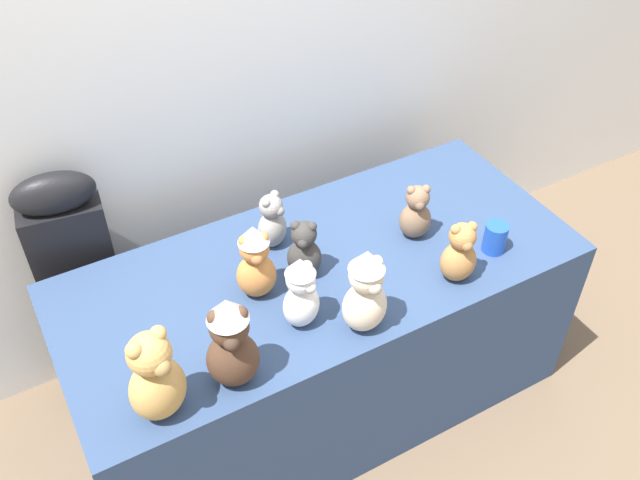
{
  "coord_description": "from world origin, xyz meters",
  "views": [
    {
      "loc": [
        -0.84,
        -1.26,
        2.39
      ],
      "look_at": [
        0.0,
        0.25,
        0.84
      ],
      "focal_mm": 39.57,
      "sensor_mm": 36.0,
      "label": 1
    }
  ],
  "objects_px": {
    "teddy_bear_mocha": "(416,213)",
    "party_cup_blue": "(495,238)",
    "display_table": "(320,336)",
    "teddy_bear_ginger": "(255,262)",
    "instrument_case": "(83,286)",
    "teddy_bear_ash": "(272,222)",
    "teddy_bear_honey": "(155,378)",
    "teddy_bear_snow": "(301,292)",
    "teddy_bear_caramel": "(460,254)",
    "teddy_bear_cocoa": "(231,343)",
    "teddy_bear_cream": "(366,291)",
    "teddy_bear_charcoal": "(304,250)"
  },
  "relations": [
    {
      "from": "teddy_bear_mocha",
      "to": "party_cup_blue",
      "type": "xyz_separation_m",
      "value": [
        0.2,
        -0.2,
        -0.05
      ]
    },
    {
      "from": "display_table",
      "to": "teddy_bear_ginger",
      "type": "distance_m",
      "value": 0.55
    },
    {
      "from": "teddy_bear_mocha",
      "to": "display_table",
      "type": "bearing_deg",
      "value": -161.1
    },
    {
      "from": "instrument_case",
      "to": "teddy_bear_mocha",
      "type": "height_order",
      "value": "instrument_case"
    },
    {
      "from": "teddy_bear_ash",
      "to": "teddy_bear_honey",
      "type": "bearing_deg",
      "value": -170.08
    },
    {
      "from": "teddy_bear_snow",
      "to": "party_cup_blue",
      "type": "bearing_deg",
      "value": -20.8
    },
    {
      "from": "teddy_bear_ginger",
      "to": "party_cup_blue",
      "type": "xyz_separation_m",
      "value": [
        0.81,
        -0.21,
        -0.08
      ]
    },
    {
      "from": "instrument_case",
      "to": "teddy_bear_ginger",
      "type": "bearing_deg",
      "value": -40.04
    },
    {
      "from": "teddy_bear_honey",
      "to": "teddy_bear_ash",
      "type": "bearing_deg",
      "value": 22.04
    },
    {
      "from": "instrument_case",
      "to": "teddy_bear_caramel",
      "type": "height_order",
      "value": "instrument_case"
    },
    {
      "from": "display_table",
      "to": "teddy_bear_ash",
      "type": "relative_size",
      "value": 8.23
    },
    {
      "from": "teddy_bear_mocha",
      "to": "party_cup_blue",
      "type": "distance_m",
      "value": 0.28
    },
    {
      "from": "teddy_bear_mocha",
      "to": "teddy_bear_honey",
      "type": "bearing_deg",
      "value": -142.8
    },
    {
      "from": "teddy_bear_cocoa",
      "to": "teddy_bear_ginger",
      "type": "bearing_deg",
      "value": 71.15
    },
    {
      "from": "teddy_bear_caramel",
      "to": "teddy_bear_cream",
      "type": "relative_size",
      "value": 0.75
    },
    {
      "from": "teddy_bear_cocoa",
      "to": "teddy_bear_charcoal",
      "type": "distance_m",
      "value": 0.48
    },
    {
      "from": "teddy_bear_cocoa",
      "to": "teddy_bear_snow",
      "type": "bearing_deg",
      "value": 37.99
    },
    {
      "from": "teddy_bear_snow",
      "to": "teddy_bear_cocoa",
      "type": "relative_size",
      "value": 0.81
    },
    {
      "from": "teddy_bear_charcoal",
      "to": "teddy_bear_cream",
      "type": "bearing_deg",
      "value": -46.6
    },
    {
      "from": "teddy_bear_caramel",
      "to": "party_cup_blue",
      "type": "xyz_separation_m",
      "value": [
        0.2,
        0.05,
        -0.05
      ]
    },
    {
      "from": "teddy_bear_caramel",
      "to": "party_cup_blue",
      "type": "relative_size",
      "value": 2.15
    },
    {
      "from": "teddy_bear_charcoal",
      "to": "teddy_bear_honey",
      "type": "bearing_deg",
      "value": -120.4
    },
    {
      "from": "instrument_case",
      "to": "teddy_bear_ash",
      "type": "xyz_separation_m",
      "value": [
        0.63,
        -0.34,
        0.3
      ]
    },
    {
      "from": "instrument_case",
      "to": "teddy_bear_caramel",
      "type": "distance_m",
      "value": 1.38
    },
    {
      "from": "teddy_bear_honey",
      "to": "teddy_bear_cocoa",
      "type": "bearing_deg",
      "value": -17.8
    },
    {
      "from": "teddy_bear_mocha",
      "to": "teddy_bear_ginger",
      "type": "height_order",
      "value": "teddy_bear_ginger"
    },
    {
      "from": "teddy_bear_caramel",
      "to": "teddy_bear_honey",
      "type": "relative_size",
      "value": 0.75
    },
    {
      "from": "teddy_bear_caramel",
      "to": "party_cup_blue",
      "type": "distance_m",
      "value": 0.21
    },
    {
      "from": "teddy_bear_charcoal",
      "to": "teddy_bear_ginger",
      "type": "xyz_separation_m",
      "value": [
        -0.18,
        -0.01,
        0.03
      ]
    },
    {
      "from": "display_table",
      "to": "teddy_bear_mocha",
      "type": "bearing_deg",
      "value": -3.66
    },
    {
      "from": "teddy_bear_charcoal",
      "to": "teddy_bear_ginger",
      "type": "bearing_deg",
      "value": -144.07
    },
    {
      "from": "teddy_bear_charcoal",
      "to": "party_cup_blue",
      "type": "relative_size",
      "value": 2.05
    },
    {
      "from": "teddy_bear_cream",
      "to": "teddy_bear_cocoa",
      "type": "xyz_separation_m",
      "value": [
        -0.43,
        0.01,
        0.01
      ]
    },
    {
      "from": "teddy_bear_honey",
      "to": "teddy_bear_ginger",
      "type": "height_order",
      "value": "teddy_bear_honey"
    },
    {
      "from": "teddy_bear_mocha",
      "to": "party_cup_blue",
      "type": "relative_size",
      "value": 2.01
    },
    {
      "from": "teddy_bear_caramel",
      "to": "teddy_bear_charcoal",
      "type": "height_order",
      "value": "teddy_bear_caramel"
    },
    {
      "from": "instrument_case",
      "to": "teddy_bear_mocha",
      "type": "xyz_separation_m",
      "value": [
        1.09,
        -0.55,
        0.3
      ]
    },
    {
      "from": "instrument_case",
      "to": "teddy_bear_snow",
      "type": "bearing_deg",
      "value": -44.59
    },
    {
      "from": "teddy_bear_charcoal",
      "to": "instrument_case",
      "type": "bearing_deg",
      "value": 175.13
    },
    {
      "from": "display_table",
      "to": "teddy_bear_caramel",
      "type": "distance_m",
      "value": 0.66
    },
    {
      "from": "instrument_case",
      "to": "teddy_bear_cream",
      "type": "height_order",
      "value": "teddy_bear_cream"
    },
    {
      "from": "teddy_bear_cocoa",
      "to": "teddy_bear_honey",
      "type": "relative_size",
      "value": 1.06
    },
    {
      "from": "display_table",
      "to": "teddy_bear_snow",
      "type": "height_order",
      "value": "teddy_bear_snow"
    },
    {
      "from": "teddy_bear_mocha",
      "to": "instrument_case",
      "type": "bearing_deg",
      "value": 175.85
    },
    {
      "from": "instrument_case",
      "to": "teddy_bear_cream",
      "type": "bearing_deg",
      "value": -41.38
    },
    {
      "from": "teddy_bear_charcoal",
      "to": "teddy_bear_honey",
      "type": "distance_m",
      "value": 0.67
    },
    {
      "from": "teddy_bear_cream",
      "to": "teddy_bear_honey",
      "type": "relative_size",
      "value": 1.0
    },
    {
      "from": "teddy_bear_ash",
      "to": "teddy_bear_honey",
      "type": "height_order",
      "value": "teddy_bear_honey"
    },
    {
      "from": "teddy_bear_ash",
      "to": "teddy_bear_snow",
      "type": "bearing_deg",
      "value": -132.33
    },
    {
      "from": "teddy_bear_ash",
      "to": "display_table",
      "type": "bearing_deg",
      "value": -93.66
    }
  ]
}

